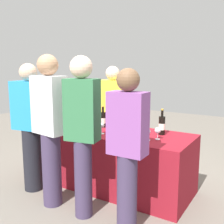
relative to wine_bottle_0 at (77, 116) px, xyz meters
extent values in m
plane|color=slate|center=(0.68, -0.12, -0.88)|extent=(12.00, 12.00, 0.00)
cube|color=maroon|center=(0.68, -0.12, -0.49)|extent=(2.08, 0.82, 0.76)
cylinder|color=black|center=(0.00, 0.00, -0.01)|extent=(0.06, 0.06, 0.22)
cylinder|color=black|center=(0.00, 0.00, 0.15)|extent=(0.02, 0.02, 0.09)
cylinder|color=gold|center=(0.00, 0.00, 0.20)|extent=(0.03, 0.03, 0.02)
cylinder|color=silver|center=(0.00, 0.00, -0.02)|extent=(0.06, 0.06, 0.08)
cylinder|color=black|center=(0.34, -0.04, -0.01)|extent=(0.07, 0.07, 0.20)
cylinder|color=black|center=(0.34, -0.04, 0.13)|extent=(0.03, 0.03, 0.09)
cylinder|color=gold|center=(0.34, -0.04, 0.19)|extent=(0.03, 0.03, 0.02)
cylinder|color=silver|center=(0.34, -0.04, -0.02)|extent=(0.07, 0.07, 0.07)
cylinder|color=black|center=(0.46, 0.00, -0.01)|extent=(0.08, 0.08, 0.21)
cylinder|color=black|center=(0.46, 0.00, 0.14)|extent=(0.03, 0.03, 0.08)
cylinder|color=gold|center=(0.46, 0.00, 0.18)|extent=(0.03, 0.03, 0.02)
cylinder|color=silver|center=(0.46, 0.00, -0.02)|extent=(0.08, 0.08, 0.07)
cylinder|color=black|center=(0.79, -0.04, -0.01)|extent=(0.08, 0.08, 0.21)
cylinder|color=black|center=(0.79, -0.04, 0.13)|extent=(0.03, 0.03, 0.08)
cylinder|color=black|center=(0.79, -0.04, 0.18)|extent=(0.03, 0.03, 0.02)
cylinder|color=silver|center=(0.79, -0.04, -0.02)|extent=(0.08, 0.08, 0.07)
cylinder|color=black|center=(1.31, 0.04, 0.00)|extent=(0.08, 0.08, 0.23)
cylinder|color=black|center=(1.31, 0.04, 0.15)|extent=(0.03, 0.03, 0.08)
cylinder|color=gold|center=(1.31, 0.04, 0.20)|extent=(0.03, 0.03, 0.02)
cylinder|color=silver|center=(1.31, 0.04, -0.01)|extent=(0.08, 0.08, 0.08)
cylinder|color=silver|center=(0.12, -0.19, -0.11)|extent=(0.06, 0.06, 0.00)
cylinder|color=silver|center=(0.12, -0.19, -0.07)|extent=(0.01, 0.01, 0.07)
sphere|color=silver|center=(0.12, -0.19, -0.01)|extent=(0.07, 0.07, 0.07)
cylinder|color=silver|center=(0.65, -0.32, -0.11)|extent=(0.07, 0.07, 0.00)
cylinder|color=silver|center=(0.65, -0.32, -0.08)|extent=(0.01, 0.01, 0.07)
sphere|color=silver|center=(0.65, -0.32, -0.01)|extent=(0.07, 0.07, 0.07)
cylinder|color=silver|center=(0.95, -0.28, -0.11)|extent=(0.07, 0.07, 0.00)
cylinder|color=silver|center=(0.95, -0.28, -0.08)|extent=(0.01, 0.01, 0.07)
sphere|color=silver|center=(0.95, -0.28, -0.01)|extent=(0.07, 0.07, 0.07)
sphere|color=#590C19|center=(0.95, -0.28, -0.02)|extent=(0.04, 0.04, 0.04)
cylinder|color=silver|center=(1.27, -0.29, -0.11)|extent=(0.07, 0.07, 0.00)
cylinder|color=silver|center=(1.27, -0.29, -0.08)|extent=(0.01, 0.01, 0.07)
sphere|color=silver|center=(1.27, -0.29, -0.01)|extent=(0.07, 0.07, 0.07)
sphere|color=#590C19|center=(1.27, -0.29, -0.02)|extent=(0.04, 0.04, 0.04)
cylinder|color=silver|center=(1.35, -0.19, -0.11)|extent=(0.06, 0.06, 0.00)
cylinder|color=silver|center=(1.35, -0.19, -0.07)|extent=(0.01, 0.01, 0.07)
sphere|color=silver|center=(1.35, -0.19, -0.01)|extent=(0.07, 0.07, 0.07)
sphere|color=#590C19|center=(1.35, -0.19, -0.02)|extent=(0.04, 0.04, 0.04)
cylinder|color=#3F3351|center=(0.32, 0.48, -0.48)|extent=(0.23, 0.23, 0.79)
cube|color=yellow|center=(0.32, 0.48, 0.21)|extent=(0.45, 0.28, 0.59)
sphere|color=beige|center=(0.32, 0.48, 0.61)|extent=(0.21, 0.21, 0.21)
cylinder|color=black|center=(-0.14, -0.74, -0.47)|extent=(0.24, 0.24, 0.81)
cube|color=#268CCC|center=(-0.14, -0.74, 0.24)|extent=(0.46, 0.29, 0.61)
sphere|color=#D8AD8C|center=(-0.14, -0.74, 0.65)|extent=(0.22, 0.22, 0.22)
cylinder|color=#3F3351|center=(0.35, -0.90, -0.45)|extent=(0.22, 0.22, 0.86)
cube|color=silver|center=(0.35, -0.90, 0.30)|extent=(0.42, 0.27, 0.64)
sphere|color=tan|center=(0.35, -0.90, 0.74)|extent=(0.23, 0.23, 0.23)
cylinder|color=#3F3351|center=(0.81, -0.91, -0.45)|extent=(0.19, 0.19, 0.84)
cube|color=#337247|center=(0.81, -0.91, 0.29)|extent=(0.37, 0.25, 0.63)
sphere|color=beige|center=(0.81, -0.91, 0.72)|extent=(0.23, 0.23, 0.23)
cylinder|color=#3F3351|center=(1.34, -0.90, -0.48)|extent=(0.20, 0.20, 0.79)
cube|color=#8C4C99|center=(1.34, -0.90, 0.20)|extent=(0.36, 0.20, 0.59)
sphere|color=brown|center=(1.34, -0.90, 0.61)|extent=(0.21, 0.21, 0.21)
camera|label=1|loc=(2.50, -3.05, 0.74)|focal=43.49mm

